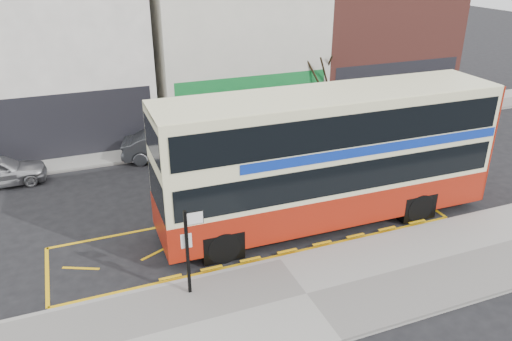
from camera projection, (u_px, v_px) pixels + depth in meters
name	position (u px, v px, depth m)	size (l,w,h in m)	color
ground	(275.00, 256.00, 16.42)	(120.00, 120.00, 0.00)	black
pavement	(306.00, 296.00, 14.44)	(40.00, 4.00, 0.15)	gray
kerb	(279.00, 260.00, 16.07)	(40.00, 0.15, 0.15)	gray
far_pavement	(190.00, 142.00, 25.71)	(50.00, 3.00, 0.15)	gray
road_markings	(257.00, 232.00, 17.77)	(14.00, 3.40, 0.01)	#EAAD0C
terrace_left	(58.00, 32.00, 25.09)	(8.00, 8.01, 11.80)	white
terrace_green_shop	(228.00, 27.00, 28.19)	(9.00, 8.01, 11.30)	beige
terrace_right	(363.00, 28.00, 31.39)	(9.00, 8.01, 10.30)	brown
double_decker_bus	(329.00, 156.00, 17.54)	(12.21, 2.99, 4.86)	beige
bus_stop_post	(189.00, 243.00, 13.84)	(0.66, 0.12, 2.68)	black
car_grey	(169.00, 146.00, 23.50)	(1.49, 4.27, 1.41)	#3B3E43
car_white	(366.00, 116.00, 27.57)	(1.89, 4.66, 1.35)	silver
street_tree_right	(316.00, 64.00, 27.02)	(2.35, 2.35, 5.07)	black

